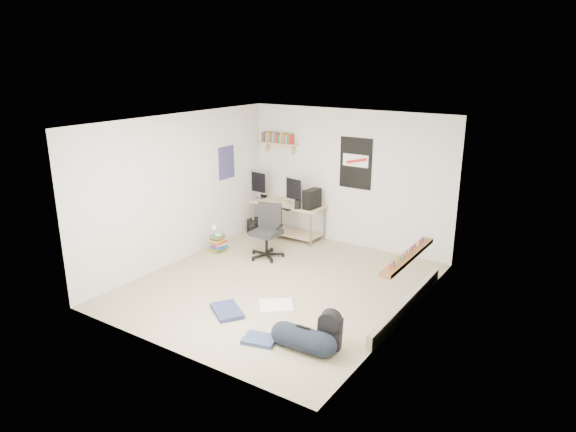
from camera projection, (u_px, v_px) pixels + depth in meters
The scene contains 26 objects.
floor at pixel (279, 285), 7.93m from camera, with size 4.00×4.50×0.01m, color gray.
ceiling at pixel (278, 121), 7.19m from camera, with size 4.00×4.50×0.01m, color white.
back_wall at pixel (348, 178), 9.36m from camera, with size 4.00×0.01×2.50m, color silver.
left_wall at pixel (180, 189), 8.61m from camera, with size 0.01×4.50×2.50m, color silver.
right_wall at pixel (409, 231), 6.50m from camera, with size 0.01×4.50×2.50m, color silver.
desk at pixel (288, 219), 9.95m from camera, with size 1.44×0.63×0.66m, color tan.
monitor_left at pixel (259, 190), 10.05m from camera, with size 0.40×0.10×0.44m, color #A1A0A5.
monitor_right at pixel (294, 197), 9.52m from camera, with size 0.41×0.10×0.45m, color #A1A2A6.
pc_tower at pixel (312, 200), 9.45m from camera, with size 0.18×0.37×0.39m, color black.
keyboard at pixel (284, 208), 9.62m from camera, with size 0.41×0.14×0.02m, color black.
speaker_left at pixel (264, 195), 10.21m from camera, with size 0.09×0.09×0.18m, color black.
speaker_right at pixel (298, 205), 9.44m from camera, with size 0.10×0.10×0.20m, color black.
office_chair at pixel (266, 231), 8.88m from camera, with size 0.62×0.62×0.95m, color black.
wall_shelf at pixel (279, 143), 9.87m from camera, with size 0.80×0.22×0.24m, color tan.
poster_back_wall at pixel (356, 163), 9.17m from camera, with size 0.62×0.03×0.92m, color black.
poster_left_wall at pixel (226, 163), 9.48m from camera, with size 0.02×0.42×0.60m, color navy.
window at pixel (414, 210), 6.71m from camera, with size 0.10×1.50×1.26m, color brown.
baseboard_heater at pixel (407, 304), 7.11m from camera, with size 0.08×2.50×0.18m, color #B7B2A8.
backpack at pixel (330, 333), 6.14m from camera, with size 0.28×0.22×0.37m, color black.
duffel_bag at pixel (303, 340), 6.11m from camera, with size 0.29×0.29×0.58m, color black.
tshirt at pixel (276, 306), 7.20m from camera, with size 0.46×0.39×0.04m, color white.
jeans_a at pixel (227, 311), 7.04m from camera, with size 0.54×0.34×0.06m, color navy.
jeans_b at pixel (260, 339), 6.33m from camera, with size 0.40×0.30×0.05m, color navy.
book_stack at pixel (219, 244), 9.21m from camera, with size 0.45×0.37×0.31m, color brown.
desk_lamp at pixel (218, 233), 9.11m from camera, with size 0.11×0.19×0.19m, color silver.
subwoofer at pixel (256, 226), 10.21m from camera, with size 0.27×0.27×0.30m, color black.
Camera 1 is at (4.12, -5.98, 3.35)m, focal length 32.00 mm.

